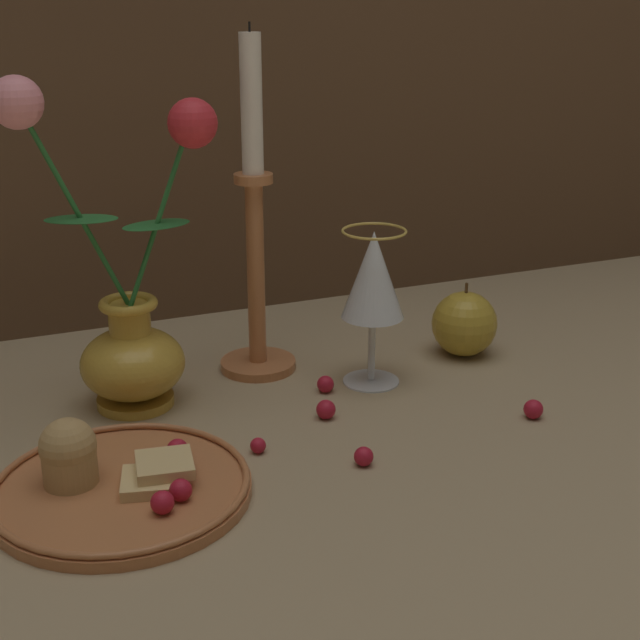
% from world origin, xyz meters
% --- Properties ---
extents(ground_plane, '(2.40, 2.40, 0.00)m').
position_xyz_m(ground_plane, '(0.00, 0.00, 0.00)').
color(ground_plane, '#9E8966').
rests_on(ground_plane, ground).
extents(vase, '(0.21, 0.11, 0.34)m').
position_xyz_m(vase, '(-0.15, 0.09, 0.10)').
color(vase, gold).
rests_on(vase, ground_plane).
extents(plate_with_pastries, '(0.22, 0.22, 0.07)m').
position_xyz_m(plate_with_pastries, '(-0.20, -0.08, 0.01)').
color(plate_with_pastries, '#B77042').
rests_on(plate_with_pastries, ground_plane).
extents(wine_glass, '(0.07, 0.07, 0.17)m').
position_xyz_m(wine_glass, '(0.10, 0.05, 0.12)').
color(wine_glass, silver).
rests_on(wine_glass, ground_plane).
extents(candlestick, '(0.09, 0.09, 0.38)m').
position_xyz_m(candlestick, '(-0.00, 0.13, 0.14)').
color(candlestick, '#B77042').
rests_on(candlestick, ground_plane).
extents(apple_beside_vase, '(0.08, 0.08, 0.09)m').
position_xyz_m(apple_beside_vase, '(0.24, 0.08, 0.04)').
color(apple_beside_vase, '#B2932D').
rests_on(apple_beside_vase, ground_plane).
extents(berry_near_plate, '(0.02, 0.02, 0.02)m').
position_xyz_m(berry_near_plate, '(0.22, -0.10, 0.01)').
color(berry_near_plate, '#AD192D').
rests_on(berry_near_plate, ground_plane).
extents(berry_front_center, '(0.02, 0.02, 0.02)m').
position_xyz_m(berry_front_center, '(0.02, -0.12, 0.01)').
color(berry_front_center, '#AD192D').
rests_on(berry_front_center, ground_plane).
extents(berry_by_glass_stem, '(0.01, 0.01, 0.01)m').
position_xyz_m(berry_by_glass_stem, '(-0.07, -0.06, 0.01)').
color(berry_by_glass_stem, '#AD192D').
rests_on(berry_by_glass_stem, ground_plane).
extents(berry_under_candlestick, '(0.02, 0.02, 0.02)m').
position_xyz_m(berry_under_candlestick, '(0.02, -0.02, 0.01)').
color(berry_under_candlestick, '#AD192D').
rests_on(berry_under_candlestick, ground_plane).
extents(berry_far_right, '(0.02, 0.02, 0.02)m').
position_xyz_m(berry_far_right, '(0.05, 0.04, 0.01)').
color(berry_far_right, '#AD192D').
rests_on(berry_far_right, ground_plane).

